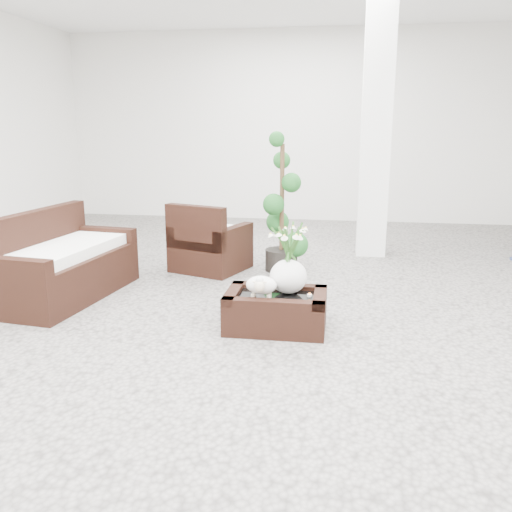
# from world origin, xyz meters

# --- Properties ---
(ground) EXTENTS (11.00, 11.00, 0.00)m
(ground) POSITION_xyz_m (0.00, 0.00, 0.00)
(ground) COLOR gray
(ground) RESTS_ON ground
(column) EXTENTS (0.40, 0.40, 3.50)m
(column) POSITION_xyz_m (1.20, 2.80, 1.75)
(column) COLOR white
(column) RESTS_ON ground
(coffee_table) EXTENTS (0.90, 0.60, 0.31)m
(coffee_table) POSITION_xyz_m (0.22, -0.32, 0.16)
(coffee_table) COLOR black
(coffee_table) RESTS_ON ground
(sheep_figurine) EXTENTS (0.28, 0.23, 0.21)m
(sheep_figurine) POSITION_xyz_m (0.10, -0.42, 0.42)
(sheep_figurine) COLOR white
(sheep_figurine) RESTS_ON coffee_table
(planter_narcissus) EXTENTS (0.44, 0.44, 0.80)m
(planter_narcissus) POSITION_xyz_m (0.32, -0.22, 0.71)
(planter_narcissus) COLOR white
(planter_narcissus) RESTS_ON coffee_table
(tealight) EXTENTS (0.04, 0.04, 0.03)m
(tealight) POSITION_xyz_m (0.52, -0.30, 0.33)
(tealight) COLOR white
(tealight) RESTS_ON coffee_table
(armchair) EXTENTS (1.03, 1.01, 0.87)m
(armchair) POSITION_xyz_m (-0.85, 1.61, 0.43)
(armchair) COLOR black
(armchair) RESTS_ON ground
(loveseat) EXTENTS (1.03, 1.81, 0.92)m
(loveseat) POSITION_xyz_m (-2.13, 0.25, 0.46)
(loveseat) COLOR black
(loveseat) RESTS_ON ground
(topiary) EXTENTS (0.45, 0.45, 1.70)m
(topiary) POSITION_xyz_m (0.04, 1.70, 0.85)
(topiary) COLOR #184B1B
(topiary) RESTS_ON ground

